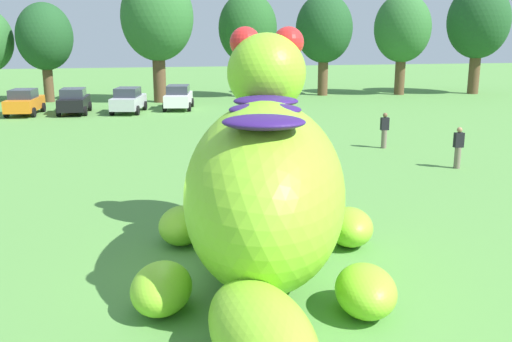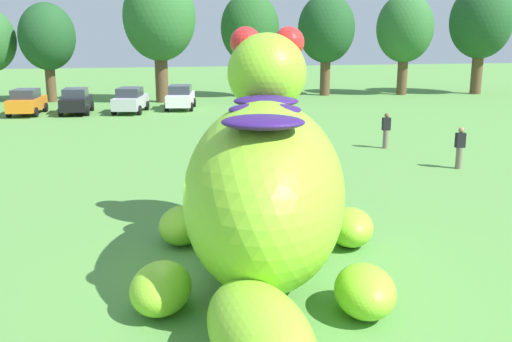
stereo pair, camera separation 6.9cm
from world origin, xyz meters
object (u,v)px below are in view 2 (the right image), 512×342
(car_silver, at_px, (130,100))
(spectator_near_inflatable, at_px, (386,131))
(car_orange, at_px, (27,102))
(giant_inflatable_creature, at_px, (265,188))
(car_black, at_px, (76,101))
(spectator_mid_field, at_px, (460,148))
(car_white, at_px, (180,97))

(car_silver, distance_m, spectator_near_inflatable, 19.48)
(car_orange, bearing_deg, spectator_near_inflatable, -39.18)
(giant_inflatable_creature, bearing_deg, car_black, 103.65)
(spectator_near_inflatable, relative_size, spectator_mid_field, 1.00)
(car_black, relative_size, spectator_mid_field, 2.44)
(spectator_near_inflatable, height_order, spectator_mid_field, same)
(car_orange, xyz_separation_m, car_white, (10.32, 0.89, 0.00))
(car_white, distance_m, spectator_mid_field, 23.17)
(car_orange, relative_size, car_silver, 0.97)
(spectator_near_inflatable, bearing_deg, car_orange, 140.82)
(car_orange, relative_size, spectator_mid_field, 2.48)
(spectator_near_inflatable, bearing_deg, car_white, 117.92)
(car_silver, bearing_deg, car_white, 18.28)
(car_black, height_order, car_silver, same)
(giant_inflatable_creature, relative_size, car_black, 2.72)
(car_black, height_order, car_white, same)
(spectator_mid_field, bearing_deg, car_orange, 135.23)
(giant_inflatable_creature, distance_m, car_black, 29.79)
(spectator_near_inflatable, bearing_deg, car_silver, 128.69)
(car_orange, xyz_separation_m, spectator_near_inflatable, (18.99, -15.48, -0.01))
(car_white, xyz_separation_m, spectator_mid_field, (9.91, -20.94, -0.01))
(car_white, bearing_deg, car_black, -172.42)
(car_black, bearing_deg, car_silver, -3.35)
(car_orange, distance_m, spectator_mid_field, 28.48)
(giant_inflatable_creature, relative_size, spectator_mid_field, 6.62)
(car_orange, distance_m, car_white, 10.35)
(giant_inflatable_creature, relative_size, car_white, 2.62)
(car_black, bearing_deg, spectator_mid_field, -49.59)
(car_orange, height_order, car_black, same)
(giant_inflatable_creature, height_order, car_white, giant_inflatable_creature)
(car_black, height_order, spectator_mid_field, car_black)
(car_black, bearing_deg, car_white, 7.58)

